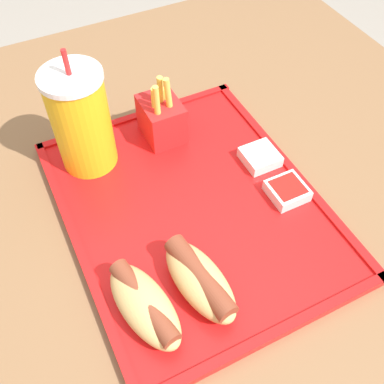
{
  "coord_description": "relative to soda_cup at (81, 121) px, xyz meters",
  "views": [
    {
      "loc": [
        -0.33,
        0.17,
        1.23
      ],
      "look_at": [
        0.01,
        0.0,
        0.76
      ],
      "focal_mm": 42.0,
      "sensor_mm": 36.0,
      "label": 1
    }
  ],
  "objects": [
    {
      "name": "food_tray",
      "position": [
        -0.15,
        -0.1,
        -0.08
      ],
      "size": [
        0.42,
        0.34,
        0.01
      ],
      "color": "red",
      "rests_on": "dining_table"
    },
    {
      "name": "ground_plane",
      "position": [
        -0.16,
        -0.1,
        -0.81
      ],
      "size": [
        8.0,
        8.0,
        0.0
      ],
      "primitive_type": "plane",
      "color": "gray"
    },
    {
      "name": "hot_dog_near",
      "position": [
        -0.27,
        -0.05,
        -0.05
      ],
      "size": [
        0.13,
        0.07,
        0.04
      ],
      "color": "tan",
      "rests_on": "food_tray"
    },
    {
      "name": "sauce_cup_mayo",
      "position": [
        -0.12,
        -0.23,
        -0.07
      ],
      "size": [
        0.05,
        0.05,
        0.02
      ],
      "color": "silver",
      "rests_on": "food_tray"
    },
    {
      "name": "hot_dog_far",
      "position": [
        -0.27,
        0.02,
        -0.06
      ],
      "size": [
        0.13,
        0.07,
        0.04
      ],
      "color": "tan",
      "rests_on": "food_tray"
    },
    {
      "name": "dining_table",
      "position": [
        -0.16,
        -0.1,
        -0.45
      ],
      "size": [
        1.07,
        1.03,
        0.72
      ],
      "color": "brown",
      "rests_on": "ground_plane"
    },
    {
      "name": "fries_carton",
      "position": [
        0.0,
        -0.12,
        -0.04
      ],
      "size": [
        0.07,
        0.06,
        0.11
      ],
      "color": "red",
      "rests_on": "food_tray"
    },
    {
      "name": "soda_cup",
      "position": [
        0.0,
        0.0,
        0.0
      ],
      "size": [
        0.08,
        0.08,
        0.19
      ],
      "color": "gold",
      "rests_on": "food_tray"
    },
    {
      "name": "sauce_cup_ketchup",
      "position": [
        -0.19,
        -0.23,
        -0.07
      ],
      "size": [
        0.05,
        0.05,
        0.02
      ],
      "color": "silver",
      "rests_on": "food_tray"
    }
  ]
}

